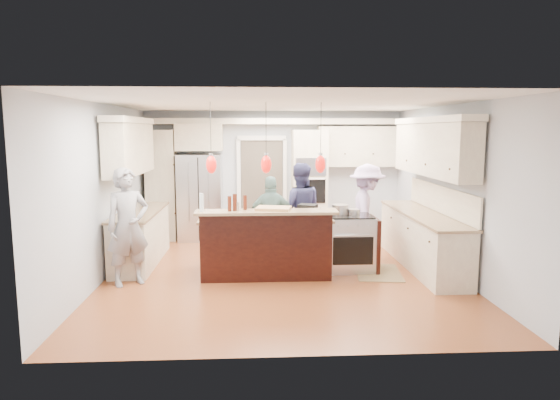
# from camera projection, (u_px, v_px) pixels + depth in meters

# --- Properties ---
(ground_plane) EXTENTS (6.00, 6.00, 0.00)m
(ground_plane) POSITION_uv_depth(u_px,v_px,m) (281.00, 273.00, 8.06)
(ground_plane) COLOR #9A522A
(ground_plane) RESTS_ON ground
(room_shell) EXTENTS (5.54, 6.04, 2.72)m
(room_shell) POSITION_uv_depth(u_px,v_px,m) (281.00, 161.00, 7.81)
(room_shell) COLOR #B2BCC6
(room_shell) RESTS_ON ground
(refrigerator) EXTENTS (0.90, 0.70, 1.80)m
(refrigerator) POSITION_uv_depth(u_px,v_px,m) (200.00, 197.00, 10.46)
(refrigerator) COLOR #B7B7BC
(refrigerator) RESTS_ON ground
(oven_column) EXTENTS (0.72, 0.69, 2.30)m
(oven_column) POSITION_uv_depth(u_px,v_px,m) (309.00, 185.00, 10.58)
(oven_column) COLOR beige
(oven_column) RESTS_ON ground
(back_upper_cabinets) EXTENTS (5.30, 0.61, 2.54)m
(back_upper_cabinets) POSITION_uv_depth(u_px,v_px,m) (238.00, 160.00, 10.52)
(back_upper_cabinets) COLOR beige
(back_upper_cabinets) RESTS_ON ground
(right_counter_run) EXTENTS (0.64, 3.10, 2.51)m
(right_counter_run) POSITION_uv_depth(u_px,v_px,m) (426.00, 205.00, 8.35)
(right_counter_run) COLOR beige
(right_counter_run) RESTS_ON ground
(left_cabinets) EXTENTS (0.64, 2.30, 2.51)m
(left_cabinets) POSITION_uv_depth(u_px,v_px,m) (137.00, 203.00, 8.57)
(left_cabinets) COLOR beige
(left_cabinets) RESTS_ON ground
(kitchen_island) EXTENTS (2.10, 1.46, 1.12)m
(kitchen_island) POSITION_uv_depth(u_px,v_px,m) (266.00, 243.00, 8.05)
(kitchen_island) COLOR black
(kitchen_island) RESTS_ON ground
(island_range) EXTENTS (0.82, 0.71, 0.92)m
(island_range) POSITION_uv_depth(u_px,v_px,m) (351.00, 243.00, 8.21)
(island_range) COLOR #B7B7BC
(island_range) RESTS_ON ground
(pendant_lights) EXTENTS (1.75, 0.15, 1.03)m
(pendant_lights) POSITION_uv_depth(u_px,v_px,m) (266.00, 164.00, 7.29)
(pendant_lights) COLOR black
(pendant_lights) RESTS_ON ground
(person_bar_end) EXTENTS (0.77, 0.70, 1.76)m
(person_bar_end) POSITION_uv_depth(u_px,v_px,m) (128.00, 227.00, 7.37)
(person_bar_end) COLOR gray
(person_bar_end) RESTS_ON ground
(person_far_left) EXTENTS (0.87, 0.70, 1.71)m
(person_far_left) POSITION_uv_depth(u_px,v_px,m) (299.00, 210.00, 9.12)
(person_far_left) COLOR navy
(person_far_left) RESTS_ON ground
(person_far_right) EXTENTS (0.89, 0.40, 1.50)m
(person_far_right) POSITION_uv_depth(u_px,v_px,m) (272.00, 219.00, 8.79)
(person_far_right) COLOR slate
(person_far_right) RESTS_ON ground
(person_range_side) EXTENTS (0.75, 1.16, 1.70)m
(person_range_side) POSITION_uv_depth(u_px,v_px,m) (367.00, 211.00, 8.96)
(person_range_side) COLOR #AE97CC
(person_range_side) RESTS_ON ground
(floor_rug) EXTENTS (0.83, 1.11, 0.01)m
(floor_rug) POSITION_uv_depth(u_px,v_px,m) (378.00, 273.00, 8.08)
(floor_rug) COLOR olive
(floor_rug) RESTS_ON ground
(water_bottle) EXTENTS (0.07, 0.07, 0.27)m
(water_bottle) POSITION_uv_depth(u_px,v_px,m) (202.00, 202.00, 7.24)
(water_bottle) COLOR silver
(water_bottle) RESTS_ON kitchen_island
(beer_bottle_a) EXTENTS (0.06, 0.06, 0.22)m
(beer_bottle_a) POSITION_uv_depth(u_px,v_px,m) (229.00, 204.00, 7.28)
(beer_bottle_a) COLOR #47190C
(beer_bottle_a) RESTS_ON kitchen_island
(beer_bottle_b) EXTENTS (0.07, 0.07, 0.25)m
(beer_bottle_b) POSITION_uv_depth(u_px,v_px,m) (235.00, 202.00, 7.33)
(beer_bottle_b) COLOR #47190C
(beer_bottle_b) RESTS_ON kitchen_island
(beer_bottle_c) EXTENTS (0.07, 0.07, 0.22)m
(beer_bottle_c) POSITION_uv_depth(u_px,v_px,m) (245.00, 202.00, 7.43)
(beer_bottle_c) COLOR #47190C
(beer_bottle_c) RESTS_ON kitchen_island
(drink_can) EXTENTS (0.08, 0.08, 0.13)m
(drink_can) POSITION_uv_depth(u_px,v_px,m) (237.00, 206.00, 7.36)
(drink_can) COLOR #B7B7BC
(drink_can) RESTS_ON kitchen_island
(cutting_board) EXTENTS (0.57, 0.46, 0.04)m
(cutting_board) POSITION_uv_depth(u_px,v_px,m) (273.00, 208.00, 7.44)
(cutting_board) COLOR tan
(cutting_board) RESTS_ON kitchen_island
(pot_large) EXTENTS (0.27, 0.27, 0.16)m
(pot_large) POSITION_uv_depth(u_px,v_px,m) (340.00, 209.00, 8.24)
(pot_large) COLOR #B7B7BC
(pot_large) RESTS_ON island_range
(pot_small) EXTENTS (0.19, 0.19, 0.10)m
(pot_small) POSITION_uv_depth(u_px,v_px,m) (354.00, 212.00, 8.18)
(pot_small) COLOR #B7B7BC
(pot_small) RESTS_ON island_range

